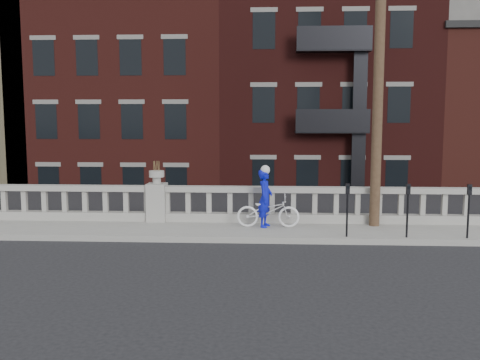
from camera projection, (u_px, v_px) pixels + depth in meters
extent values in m
plane|color=black|center=(120.00, 262.00, 11.72)|extent=(120.00, 120.00, 0.00)
cube|color=gray|center=(150.00, 230.00, 14.68)|extent=(32.00, 2.20, 0.15)
cube|color=gray|center=(157.00, 217.00, 15.60)|extent=(28.00, 0.34, 0.25)
cube|color=gray|center=(157.00, 189.00, 15.51)|extent=(28.00, 0.34, 0.16)
cube|color=gray|center=(157.00, 202.00, 15.55)|extent=(0.55, 0.55, 1.10)
cylinder|color=gray|center=(157.00, 180.00, 15.48)|extent=(0.24, 0.24, 0.20)
cylinder|color=gray|center=(157.00, 174.00, 15.45)|extent=(0.44, 0.44, 0.18)
cube|color=#605E59|center=(161.00, 302.00, 16.27)|extent=(36.00, 0.50, 5.15)
cube|color=black|center=(223.00, 235.00, 38.07)|extent=(80.00, 44.00, 0.50)
cube|color=#595651|center=(132.00, 278.00, 20.56)|extent=(16.00, 7.00, 4.00)
cube|color=#461814|center=(146.00, 137.00, 31.48)|extent=(10.00, 14.00, 14.00)
cube|color=black|center=(143.00, 12.00, 30.63)|extent=(10.30, 14.30, 0.30)
cube|color=#37100F|center=(317.00, 124.00, 30.86)|extent=(10.00, 14.00, 15.50)
cylinder|color=#422D1E|center=(380.00, 43.00, 14.35)|extent=(0.28, 0.28, 10.00)
cylinder|color=black|center=(347.00, 215.00, 13.49)|extent=(0.05, 0.05, 1.10)
cube|color=black|center=(348.00, 189.00, 13.41)|extent=(0.10, 0.08, 0.26)
cube|color=black|center=(348.00, 187.00, 13.36)|extent=(0.06, 0.01, 0.08)
cylinder|color=black|center=(407.00, 216.00, 13.41)|extent=(0.05, 0.05, 1.10)
cube|color=black|center=(408.00, 189.00, 13.33)|extent=(0.10, 0.08, 0.26)
cube|color=black|center=(409.00, 188.00, 13.28)|extent=(0.06, 0.01, 0.08)
cylinder|color=black|center=(468.00, 216.00, 13.33)|extent=(0.05, 0.05, 1.10)
cube|color=black|center=(470.00, 190.00, 13.25)|extent=(0.10, 0.08, 0.26)
cube|color=black|center=(470.00, 188.00, 13.20)|extent=(0.06, 0.01, 0.08)
imported|color=white|center=(268.00, 211.00, 14.68)|extent=(1.72, 0.61, 0.90)
imported|color=#0C13BF|center=(265.00, 198.00, 14.69)|extent=(0.51, 0.66, 1.60)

